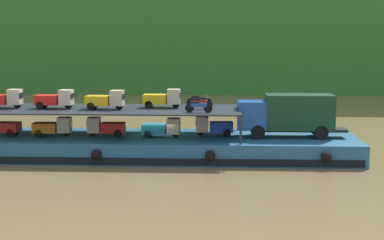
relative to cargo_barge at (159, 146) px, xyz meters
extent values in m
plane|color=brown|center=(0.00, 0.03, -0.75)|extent=(400.00, 400.00, 0.00)
cube|color=#23567A|center=(0.00, 0.03, 0.00)|extent=(28.67, 7.24, 1.50)
cube|color=black|center=(0.00, -3.61, -0.40)|extent=(28.09, 0.06, 0.50)
sphere|color=black|center=(-3.82, -3.80, 0.10)|extent=(0.70, 0.70, 0.70)
sphere|color=black|center=(3.82, -3.80, 0.10)|extent=(0.70, 0.70, 0.70)
sphere|color=black|center=(11.47, -3.80, 0.10)|extent=(0.70, 0.70, 0.70)
cube|color=#1E4C99|center=(6.73, 0.04, 2.35)|extent=(2.01, 2.19, 2.00)
cube|color=#192833|center=(5.70, 0.03, 2.70)|extent=(0.07, 1.84, 0.60)
cube|color=#193823|center=(10.13, 0.05, 2.60)|extent=(4.81, 2.32, 2.50)
cube|color=black|center=(10.13, 0.05, 1.30)|extent=(6.81, 1.41, 0.20)
cylinder|color=black|center=(7.13, 1.05, 1.25)|extent=(1.00, 0.28, 1.00)
cylinder|color=black|center=(7.14, -0.97, 1.25)|extent=(1.00, 0.28, 1.00)
cylinder|color=black|center=(11.57, 1.07, 1.25)|extent=(1.00, 0.28, 1.00)
cylinder|color=black|center=(11.58, -0.95, 1.25)|extent=(1.00, 0.28, 1.00)
cylinder|color=#232833|center=(5.85, 3.17, 1.75)|extent=(0.16, 0.16, 2.00)
cylinder|color=#232833|center=(5.85, -3.11, 1.75)|extent=(0.16, 0.16, 2.00)
cube|color=#232833|center=(-3.80, 0.03, 2.70)|extent=(19.47, 6.44, 0.10)
cube|color=red|center=(-11.12, -0.30, 1.38)|extent=(1.75, 1.27, 0.70)
cylinder|color=black|center=(-10.70, 0.22, 1.03)|extent=(0.57, 0.16, 0.56)
cylinder|color=black|center=(-10.75, -0.84, 1.03)|extent=(0.57, 0.16, 0.56)
cube|color=orange|center=(-8.29, -0.37, 1.38)|extent=(1.75, 1.27, 0.70)
cube|color=beige|center=(-6.89, -0.30, 1.58)|extent=(0.94, 1.04, 1.10)
cube|color=#19232D|center=(-6.42, -0.28, 1.69)|extent=(0.08, 0.85, 0.38)
cylinder|color=black|center=(-6.74, -0.30, 1.03)|extent=(0.57, 0.16, 0.56)
cylinder|color=black|center=(-8.67, -0.91, 1.03)|extent=(0.57, 0.16, 0.56)
cylinder|color=black|center=(-8.71, 0.15, 1.03)|extent=(0.57, 0.16, 0.56)
cube|color=red|center=(-3.33, -0.14, 1.38)|extent=(1.77, 1.30, 0.70)
cube|color=#C6B793|center=(-4.73, -0.22, 1.58)|extent=(0.96, 1.05, 1.10)
cube|color=#19232D|center=(-5.20, -0.25, 1.69)|extent=(0.09, 0.85, 0.38)
cylinder|color=black|center=(-4.88, -0.23, 1.03)|extent=(0.57, 0.17, 0.56)
cylinder|color=black|center=(-2.96, 0.41, 1.03)|extent=(0.57, 0.17, 0.56)
cylinder|color=black|center=(-2.90, -0.65, 1.03)|extent=(0.57, 0.17, 0.56)
cube|color=teal|center=(-0.29, -0.40, 1.38)|extent=(1.74, 1.25, 0.70)
cube|color=#C6B793|center=(1.11, -0.44, 1.58)|extent=(0.93, 1.03, 1.10)
cube|color=#19232D|center=(1.58, -0.45, 1.69)|extent=(0.07, 0.85, 0.38)
cylinder|color=black|center=(1.26, -0.44, 1.03)|extent=(0.56, 0.16, 0.56)
cylinder|color=black|center=(-0.71, -0.91, 1.03)|extent=(0.56, 0.16, 0.56)
cylinder|color=black|center=(-0.67, 0.14, 1.03)|extent=(0.56, 0.16, 0.56)
cube|color=#1E47B7|center=(4.55, 0.59, 1.38)|extent=(1.74, 1.25, 0.70)
cube|color=beige|center=(3.15, 0.55, 1.58)|extent=(0.93, 1.03, 1.10)
cube|color=#19232D|center=(2.68, 0.53, 1.69)|extent=(0.07, 0.85, 0.38)
cylinder|color=black|center=(3.00, 0.54, 1.03)|extent=(0.56, 0.16, 0.56)
cylinder|color=black|center=(4.93, 1.14, 1.03)|extent=(0.56, 0.16, 0.56)
cylinder|color=black|center=(4.96, 0.08, 1.03)|extent=(0.56, 0.16, 0.56)
cube|color=beige|center=(-10.59, 0.00, 3.58)|extent=(0.91, 1.01, 1.10)
cube|color=#19232D|center=(-10.12, 0.00, 3.69)|extent=(0.05, 0.85, 0.38)
cylinder|color=black|center=(-10.44, 0.00, 3.03)|extent=(0.56, 0.14, 0.56)
cube|color=red|center=(-8.15, -0.08, 3.38)|extent=(1.75, 1.27, 0.70)
cube|color=beige|center=(-6.75, -0.13, 3.58)|extent=(0.94, 1.03, 1.10)
cube|color=#19232D|center=(-6.28, -0.15, 3.69)|extent=(0.07, 0.85, 0.38)
cylinder|color=black|center=(-6.60, -0.14, 3.03)|extent=(0.57, 0.16, 0.56)
cylinder|color=black|center=(-8.57, -0.59, 3.03)|extent=(0.57, 0.16, 0.56)
cylinder|color=black|center=(-8.53, 0.47, 3.03)|extent=(0.57, 0.16, 0.56)
cube|color=gold|center=(-4.36, -0.37, 3.38)|extent=(1.75, 1.27, 0.70)
cube|color=#C6B793|center=(-2.96, -0.42, 3.58)|extent=(0.94, 1.03, 1.10)
cube|color=#19232D|center=(-2.49, -0.44, 3.69)|extent=(0.07, 0.85, 0.38)
cylinder|color=black|center=(-2.81, -0.43, 3.03)|extent=(0.57, 0.16, 0.56)
cylinder|color=black|center=(-4.78, -0.88, 3.03)|extent=(0.57, 0.16, 0.56)
cylinder|color=black|center=(-4.74, 0.18, 3.03)|extent=(0.57, 0.16, 0.56)
cube|color=gold|center=(-0.36, 0.82, 3.38)|extent=(1.72, 1.23, 0.70)
cube|color=#C6B793|center=(1.04, 0.79, 3.58)|extent=(0.92, 1.02, 1.10)
cube|color=#19232D|center=(1.51, 0.79, 3.69)|extent=(0.06, 0.85, 0.38)
cylinder|color=black|center=(1.19, 0.79, 3.03)|extent=(0.56, 0.15, 0.56)
cylinder|color=black|center=(-0.77, 0.30, 3.03)|extent=(0.56, 0.15, 0.56)
cylinder|color=black|center=(-0.75, 1.36, 3.03)|extent=(0.56, 0.15, 0.56)
cylinder|color=black|center=(3.63, -1.96, 3.05)|extent=(0.61, 0.15, 0.60)
cylinder|color=black|center=(2.34, -1.85, 3.05)|extent=(0.61, 0.15, 0.60)
cube|color=#1E4C99|center=(2.99, -1.91, 3.27)|extent=(1.11, 0.29, 0.28)
cube|color=black|center=(2.74, -1.88, 3.45)|extent=(0.61, 0.25, 0.12)
cylinder|color=#B2B2B7|center=(3.53, -1.95, 3.60)|extent=(0.08, 0.55, 0.04)
cylinder|color=black|center=(3.61, 0.01, 3.05)|extent=(0.60, 0.12, 0.60)
cylinder|color=black|center=(2.31, 0.04, 3.05)|extent=(0.60, 0.12, 0.60)
cube|color=#B21919|center=(2.96, 0.03, 3.27)|extent=(1.11, 0.23, 0.28)
cube|color=black|center=(2.71, 0.03, 3.45)|extent=(0.61, 0.22, 0.12)
cylinder|color=#B2B2B7|center=(3.51, 0.01, 3.60)|extent=(0.06, 0.55, 0.04)
cylinder|color=black|center=(3.50, 1.94, 3.05)|extent=(0.60, 0.11, 0.60)
cylinder|color=black|center=(2.20, 1.97, 3.05)|extent=(0.60, 0.11, 0.60)
cube|color=black|center=(2.85, 1.96, 3.27)|extent=(1.10, 0.22, 0.28)
cube|color=black|center=(2.60, 1.96, 3.45)|extent=(0.60, 0.21, 0.12)
cylinder|color=#B2B2B7|center=(3.40, 1.95, 3.60)|extent=(0.05, 0.55, 0.04)
camera|label=1|loc=(4.51, -41.59, 7.76)|focal=54.25mm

